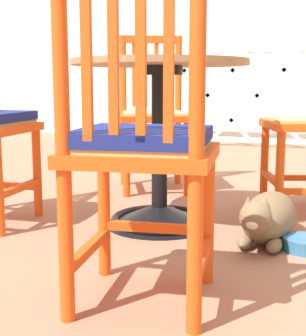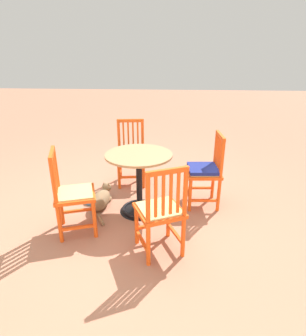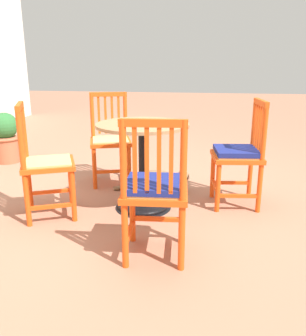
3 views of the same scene
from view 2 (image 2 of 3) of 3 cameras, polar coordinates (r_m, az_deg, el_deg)
ground_plane at (r=3.56m, az=-4.76°, el=-7.90°), size 24.00×24.00×0.00m
cafe_table at (r=3.35m, az=-2.76°, el=-4.35°), size 0.76×0.76×0.73m
orange_chair_near_fence at (r=3.48m, az=10.42°, el=-0.66°), size 0.43×0.43×0.91m
orange_chair_by_planter at (r=4.04m, az=-4.44°, el=2.87°), size 0.45×0.45×0.91m
orange_chair_facing_out at (r=3.02m, az=-15.95°, el=-5.14°), size 0.50×0.50×0.91m
orange_chair_at_corner at (r=2.61m, az=1.51°, el=-8.82°), size 0.53×0.53×0.91m
tabby_cat at (r=3.60m, az=-10.26°, el=-6.09°), size 0.26×0.74×0.23m
pet_water_bowl at (r=3.73m, az=-12.24°, el=-6.43°), size 0.17×0.17×0.05m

